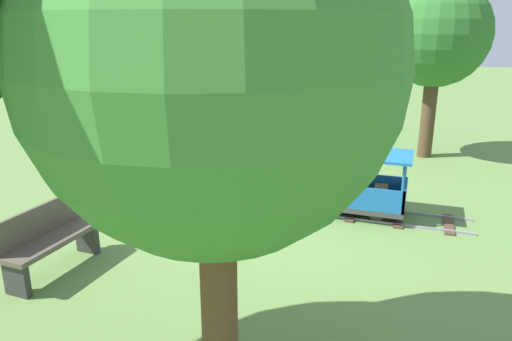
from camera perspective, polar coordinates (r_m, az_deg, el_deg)
ground_plane at (r=8.08m, az=1.87°, el=-3.92°), size 60.00×60.00×0.00m
track at (r=8.10m, az=1.34°, el=-3.75°), size 0.78×6.40×0.04m
locomotive at (r=8.37m, az=-6.47°, el=0.20°), size 0.74×1.44×1.00m
passenger_car at (r=7.75m, az=7.71°, el=-1.70°), size 0.84×2.70×0.97m
conductor_person at (r=8.89m, az=-0.79°, el=4.47°), size 0.30×0.30×1.62m
park_bench at (r=6.31m, az=-23.20°, el=-7.52°), size 1.32×0.46×0.82m
oak_tree_near at (r=3.23m, az=-5.08°, el=11.83°), size 2.52×2.52×3.87m
oak_tree_far at (r=11.22m, az=20.56°, el=14.79°), size 2.24×2.24×3.80m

